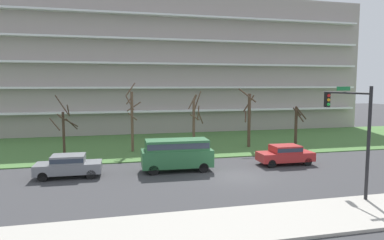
{
  "coord_description": "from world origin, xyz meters",
  "views": [
    {
      "loc": [
        -8.61,
        -22.1,
        6.37
      ],
      "look_at": [
        -1.89,
        6.0,
        3.41
      ],
      "focal_mm": 32.11,
      "sensor_mm": 36.0,
      "label": 1
    }
  ],
  "objects_px": {
    "tree_far_right": "(297,123)",
    "sedan_gray_center_right": "(69,165)",
    "tree_right": "(249,118)",
    "traffic_signal_mast": "(352,122)",
    "sedan_red_near_left": "(285,154)",
    "tree_left": "(132,118)",
    "tree_far_left": "(64,128)",
    "tree_center": "(195,120)",
    "van_green_center_left": "(177,152)"
  },
  "relations": [
    {
      "from": "tree_far_right",
      "to": "sedan_gray_center_right",
      "type": "bearing_deg",
      "value": -159.77
    },
    {
      "from": "tree_right",
      "to": "traffic_signal_mast",
      "type": "relative_size",
      "value": 0.96
    },
    {
      "from": "tree_right",
      "to": "sedan_red_near_left",
      "type": "distance_m",
      "value": 8.06
    },
    {
      "from": "tree_left",
      "to": "tree_right",
      "type": "relative_size",
      "value": 1.09
    },
    {
      "from": "tree_far_left",
      "to": "tree_right",
      "type": "bearing_deg",
      "value": -0.61
    },
    {
      "from": "tree_right",
      "to": "tree_far_right",
      "type": "height_order",
      "value": "tree_right"
    },
    {
      "from": "sedan_gray_center_right",
      "to": "tree_right",
      "type": "bearing_deg",
      "value": -153.42
    },
    {
      "from": "tree_far_left",
      "to": "tree_center",
      "type": "height_order",
      "value": "tree_center"
    },
    {
      "from": "tree_right",
      "to": "traffic_signal_mast",
      "type": "bearing_deg",
      "value": -90.76
    },
    {
      "from": "tree_far_right",
      "to": "sedan_red_near_left",
      "type": "bearing_deg",
      "value": -125.15
    },
    {
      "from": "tree_far_left",
      "to": "van_green_center_left",
      "type": "relative_size",
      "value": 1.05
    },
    {
      "from": "tree_far_left",
      "to": "tree_right",
      "type": "height_order",
      "value": "tree_right"
    },
    {
      "from": "traffic_signal_mast",
      "to": "tree_far_right",
      "type": "bearing_deg",
      "value": 69.78
    },
    {
      "from": "tree_far_right",
      "to": "sedan_red_near_left",
      "type": "distance_m",
      "value": 10.12
    },
    {
      "from": "tree_left",
      "to": "tree_right",
      "type": "bearing_deg",
      "value": -1.43
    },
    {
      "from": "tree_right",
      "to": "traffic_signal_mast",
      "type": "distance_m",
      "value": 15.57
    },
    {
      "from": "tree_center",
      "to": "tree_far_right",
      "type": "bearing_deg",
      "value": 1.76
    },
    {
      "from": "tree_center",
      "to": "tree_right",
      "type": "bearing_deg",
      "value": -0.93
    },
    {
      "from": "tree_left",
      "to": "tree_center",
      "type": "height_order",
      "value": "tree_left"
    },
    {
      "from": "tree_right",
      "to": "tree_left",
      "type": "bearing_deg",
      "value": 178.57
    },
    {
      "from": "tree_far_right",
      "to": "tree_center",
      "type": "bearing_deg",
      "value": -178.24
    },
    {
      "from": "tree_far_right",
      "to": "traffic_signal_mast",
      "type": "distance_m",
      "value": 17.12
    },
    {
      "from": "tree_left",
      "to": "tree_far_right",
      "type": "distance_m",
      "value": 17.39
    },
    {
      "from": "tree_left",
      "to": "sedan_gray_center_right",
      "type": "distance_m",
      "value": 9.7
    },
    {
      "from": "tree_right",
      "to": "tree_far_left",
      "type": "bearing_deg",
      "value": 179.39
    },
    {
      "from": "tree_left",
      "to": "van_green_center_left",
      "type": "height_order",
      "value": "tree_left"
    },
    {
      "from": "tree_left",
      "to": "sedan_red_near_left",
      "type": "relative_size",
      "value": 1.49
    },
    {
      "from": "tree_center",
      "to": "sedan_gray_center_right",
      "type": "distance_m",
      "value": 13.6
    },
    {
      "from": "tree_far_left",
      "to": "tree_right",
      "type": "relative_size",
      "value": 0.91
    },
    {
      "from": "tree_left",
      "to": "tree_right",
      "type": "distance_m",
      "value": 11.7
    },
    {
      "from": "sedan_gray_center_right",
      "to": "traffic_signal_mast",
      "type": "relative_size",
      "value": 0.7
    },
    {
      "from": "tree_far_left",
      "to": "tree_far_right",
      "type": "distance_m",
      "value": 23.45
    },
    {
      "from": "tree_far_left",
      "to": "sedan_gray_center_right",
      "type": "bearing_deg",
      "value": -81.38
    },
    {
      "from": "van_green_center_left",
      "to": "traffic_signal_mast",
      "type": "height_order",
      "value": "traffic_signal_mast"
    },
    {
      "from": "sedan_gray_center_right",
      "to": "traffic_signal_mast",
      "type": "height_order",
      "value": "traffic_signal_mast"
    },
    {
      "from": "tree_left",
      "to": "tree_far_left",
      "type": "bearing_deg",
      "value": -179.03
    },
    {
      "from": "van_green_center_left",
      "to": "sedan_gray_center_right",
      "type": "bearing_deg",
      "value": 1.69
    },
    {
      "from": "tree_right",
      "to": "sedan_gray_center_right",
      "type": "relative_size",
      "value": 1.36
    },
    {
      "from": "van_green_center_left",
      "to": "sedan_gray_center_right",
      "type": "xyz_separation_m",
      "value": [
        -7.63,
        0.0,
        -0.52
      ]
    },
    {
      "from": "tree_right",
      "to": "sedan_gray_center_right",
      "type": "bearing_deg",
      "value": -154.92
    },
    {
      "from": "tree_far_left",
      "to": "tree_far_right",
      "type": "relative_size",
      "value": 1.31
    },
    {
      "from": "sedan_red_near_left",
      "to": "sedan_gray_center_right",
      "type": "bearing_deg",
      "value": 0.99
    },
    {
      "from": "tree_center",
      "to": "sedan_gray_center_right",
      "type": "xyz_separation_m",
      "value": [
        -10.92,
        -7.85,
        -2.04
      ]
    },
    {
      "from": "tree_center",
      "to": "tree_far_right",
      "type": "distance_m",
      "value": 11.35
    },
    {
      "from": "tree_far_right",
      "to": "van_green_center_left",
      "type": "relative_size",
      "value": 0.8
    },
    {
      "from": "tree_center",
      "to": "sedan_red_near_left",
      "type": "bearing_deg",
      "value": -54.7
    },
    {
      "from": "tree_far_left",
      "to": "traffic_signal_mast",
      "type": "distance_m",
      "value": 23.63
    },
    {
      "from": "tree_far_left",
      "to": "tree_center",
      "type": "distance_m",
      "value": 12.13
    },
    {
      "from": "van_green_center_left",
      "to": "tree_center",
      "type": "bearing_deg",
      "value": -111.04
    },
    {
      "from": "tree_left",
      "to": "tree_center",
      "type": "bearing_deg",
      "value": -1.9
    }
  ]
}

